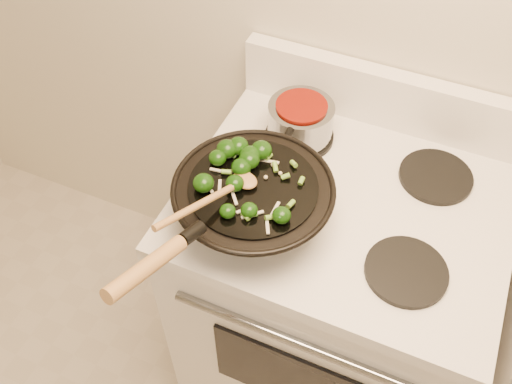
% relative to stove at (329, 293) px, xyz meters
% --- Properties ---
extents(stove, '(0.78, 0.67, 1.08)m').
position_rel_stove_xyz_m(stove, '(0.00, 0.00, 0.00)').
color(stove, white).
rests_on(stove, ground).
extents(wok, '(0.36, 0.59, 0.24)m').
position_rel_stove_xyz_m(wok, '(-0.18, -0.16, 0.52)').
color(wok, black).
rests_on(wok, stove).
extents(stirfry, '(0.23, 0.23, 0.04)m').
position_rel_stove_xyz_m(stirfry, '(-0.22, -0.13, 0.59)').
color(stirfry, black).
rests_on(stirfry, wok).
extents(wooden_spoon, '(0.13, 0.27, 0.08)m').
position_rel_stove_xyz_m(wooden_spoon, '(-0.22, -0.22, 0.60)').
color(wooden_spoon, '#A57541').
rests_on(wooden_spoon, wok).
extents(saucepan, '(0.17, 0.27, 0.10)m').
position_rel_stove_xyz_m(saucepan, '(-0.18, 0.15, 0.51)').
color(saucepan, gray).
rests_on(saucepan, stove).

